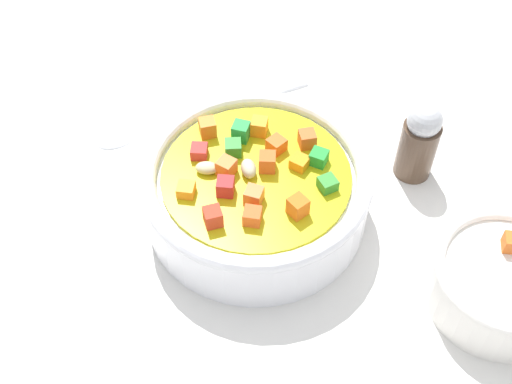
% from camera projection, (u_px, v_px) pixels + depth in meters
% --- Properties ---
extents(ground_plane, '(1.40, 1.40, 0.02)m').
position_uv_depth(ground_plane, '(256.00, 220.00, 0.59)').
color(ground_plane, silver).
extents(soup_bowl_main, '(0.19, 0.19, 0.07)m').
position_uv_depth(soup_bowl_main, '(256.00, 189.00, 0.56)').
color(soup_bowl_main, white).
rests_on(soup_bowl_main, ground_plane).
extents(spoon, '(0.20, 0.11, 0.01)m').
position_uv_depth(spoon, '(183.00, 118.00, 0.65)').
color(spoon, silver).
rests_on(spoon, ground_plane).
extents(side_bowl_small, '(0.11, 0.11, 0.05)m').
position_uv_depth(side_bowl_small, '(502.00, 282.00, 0.51)').
color(side_bowl_small, white).
rests_on(side_bowl_small, ground_plane).
extents(pepper_shaker, '(0.03, 0.03, 0.08)m').
position_uv_depth(pepper_shaker, '(419.00, 141.00, 0.58)').
color(pepper_shaker, '#4C3828').
rests_on(pepper_shaker, ground_plane).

